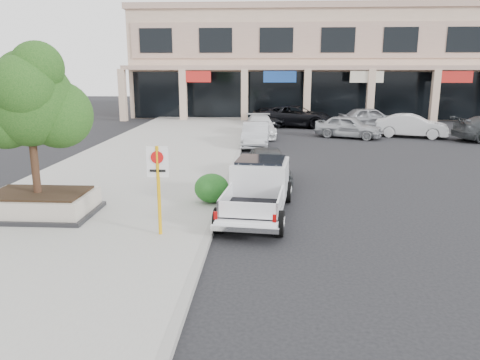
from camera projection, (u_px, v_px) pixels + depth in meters
The scene contains 17 objects.
ground at pixel (268, 244), 11.78m from camera, with size 120.00×120.00×0.00m, color black.
sidewalk at pixel (125, 182), 17.91m from camera, with size 8.00×52.00×0.15m, color gray.
curb at pixel (228, 183), 17.67m from camera, with size 0.20×52.00×0.15m, color gray.
strip_mall at pixel (357, 62), 43.10m from camera, with size 40.55×12.43×9.50m.
planter at pixel (39, 204), 13.59m from camera, with size 3.20×2.20×0.68m.
planter_tree at pixel (36, 101), 13.04m from camera, with size 2.90×2.55×4.00m.
no_parking_sign at pixel (158, 178), 11.72m from camera, with size 0.55×0.09×2.30m.
hedge at pixel (212, 188), 14.77m from camera, with size 1.10×0.99×0.94m, color #164E19.
pickup_truck at pixel (257, 190), 13.88m from camera, with size 1.86×5.01×1.58m, color white, non-canonical shape.
curb_car_a at pixel (268, 165), 18.06m from camera, with size 1.56×3.89×1.32m, color #2F3235.
curb_car_b at pixel (256, 135), 26.08m from camera, with size 1.42×4.07×1.34m, color #B0B2B9.
curb_car_c at pixel (260, 126), 29.75m from camera, with size 1.88×4.61×1.34m, color silver.
curb_car_d at pixel (268, 117), 35.58m from camera, with size 2.19×4.76×1.32m, color black.
lot_car_a at pixel (349, 127), 29.31m from camera, with size 1.66×4.13×1.41m, color #A0A3A8.
lot_car_b at pixel (412, 126), 29.58m from camera, with size 1.53×4.37×1.44m, color silver.
lot_car_d at pixel (296, 116), 34.66m from camera, with size 2.62×5.68×1.58m, color black.
lot_car_e at pixel (370, 118), 33.67m from camera, with size 1.83×4.54×1.55m, color gray.
Camera 1 is at (-0.03, -11.09, 4.35)m, focal length 35.00 mm.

